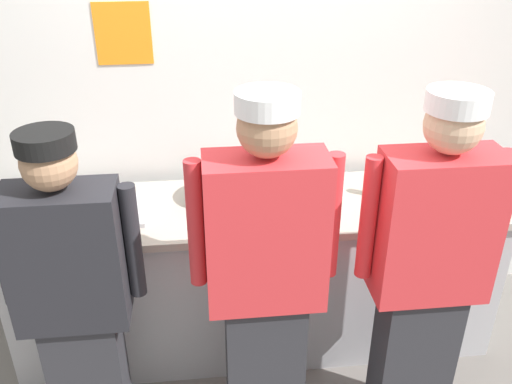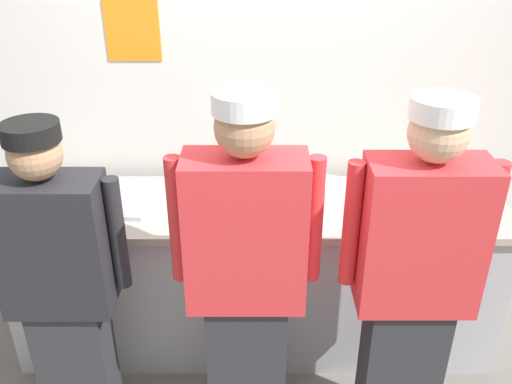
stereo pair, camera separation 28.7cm
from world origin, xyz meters
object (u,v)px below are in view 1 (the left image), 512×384
object	(u,v)px
plate_stack_front	(322,186)
ramekin_green_sauce	(280,197)
ramekin_orange_sauce	(447,182)
deli_cup	(50,220)
chef_near_left	(75,300)
mixing_bowl_steel	(216,190)
sheet_tray	(109,210)
squeeze_bottle_secondary	(303,198)
chef_far_right	(427,271)
squeeze_bottle_primary	(376,181)
chef_center	(265,278)

from	to	relation	value
plate_stack_front	ramekin_green_sauce	xyz separation A→B (m)	(-0.25, -0.08, -0.01)
ramekin_orange_sauce	deli_cup	xyz separation A→B (m)	(-2.14, -0.24, 0.03)
ramekin_orange_sauce	chef_near_left	bearing A→B (deg)	-159.00
ramekin_orange_sauce	mixing_bowl_steel	bearing A→B (deg)	-179.62
sheet_tray	ramekin_green_sauce	bearing A→B (deg)	1.76
squeeze_bottle_secondary	sheet_tray	bearing A→B (deg)	172.30
sheet_tray	plate_stack_front	bearing A→B (deg)	5.31
chef_far_right	plate_stack_front	world-z (taller)	chef_far_right
chef_near_left	ramekin_green_sauce	size ratio (longest dim) A/B	16.75
plate_stack_front	mixing_bowl_steel	bearing A→B (deg)	-177.94
chef_near_left	squeeze_bottle_secondary	world-z (taller)	chef_near_left
chef_near_left	ramekin_orange_sauce	distance (m)	2.08
sheet_tray	squeeze_bottle_primary	bearing A→B (deg)	1.12
chef_center	mixing_bowl_steel	world-z (taller)	chef_center
chef_far_right	deli_cup	distance (m)	1.79
chef_center	ramekin_green_sauce	world-z (taller)	chef_center
mixing_bowl_steel	sheet_tray	size ratio (longest dim) A/B	0.76
mixing_bowl_steel	squeeze_bottle_secondary	world-z (taller)	squeeze_bottle_secondary
chef_near_left	mixing_bowl_steel	distance (m)	0.97
chef_far_right	ramekin_orange_sauce	distance (m)	0.91
chef_center	squeeze_bottle_secondary	xyz separation A→B (m)	(0.26, 0.56, 0.07)
squeeze_bottle_primary	mixing_bowl_steel	bearing A→B (deg)	176.20
chef_center	squeeze_bottle_primary	distance (m)	1.01
deli_cup	ramekin_orange_sauce	bearing A→B (deg)	6.38
sheet_tray	chef_center	bearing A→B (deg)	-43.18
chef_near_left	sheet_tray	bearing A→B (deg)	84.35
plate_stack_front	deli_cup	size ratio (longest dim) A/B	2.27
chef_near_left	deli_cup	size ratio (longest dim) A/B	15.83
squeeze_bottle_secondary	ramekin_green_sauce	size ratio (longest dim) A/B	2.06
sheet_tray	ramekin_orange_sauce	distance (m)	1.88
sheet_tray	ramekin_orange_sauce	bearing A→B (deg)	2.89
squeeze_bottle_secondary	ramekin_orange_sauce	size ratio (longest dim) A/B	2.23
squeeze_bottle_primary	chef_center	bearing A→B (deg)	-134.14
plate_stack_front	deli_cup	bearing A→B (deg)	-169.93
plate_stack_front	ramekin_green_sauce	distance (m)	0.26
chef_far_right	mixing_bowl_steel	distance (m)	1.19
chef_near_left	squeeze_bottle_primary	world-z (taller)	chef_near_left
chef_near_left	squeeze_bottle_primary	bearing A→B (deg)	24.31
chef_center	squeeze_bottle_secondary	world-z (taller)	chef_center
chef_center	ramekin_green_sauce	xyz separation A→B (m)	(0.17, 0.72, -0.00)
squeeze_bottle_secondary	mixing_bowl_steel	bearing A→B (deg)	153.11
ramekin_green_sauce	chef_center	bearing A→B (deg)	-103.17
sheet_tray	squeeze_bottle_secondary	distance (m)	1.01
squeeze_bottle_secondary	ramekin_orange_sauce	bearing A→B (deg)	14.69
chef_near_left	squeeze_bottle_secondary	bearing A→B (deg)	25.84
ramekin_orange_sauce	deli_cup	world-z (taller)	deli_cup
chef_near_left	ramekin_orange_sauce	xyz separation A→B (m)	(1.94, 0.75, 0.07)
chef_near_left	chef_far_right	bearing A→B (deg)	-2.10
deli_cup	mixing_bowl_steel	bearing A→B (deg)	15.65
chef_near_left	chef_far_right	xyz separation A→B (m)	(1.51, -0.06, 0.07)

